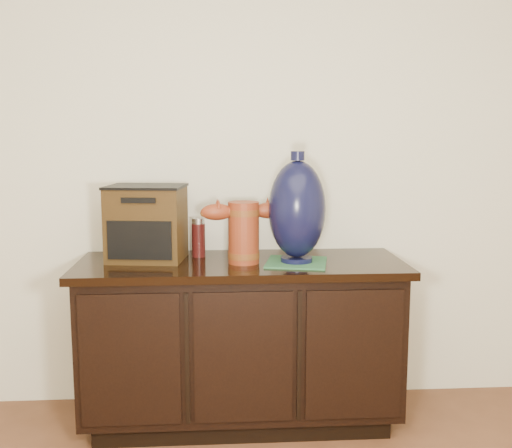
{
  "coord_description": "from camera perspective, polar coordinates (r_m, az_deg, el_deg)",
  "views": [
    {
      "loc": [
        -0.11,
        -0.4,
        1.32
      ],
      "look_at": [
        0.07,
        2.18,
        0.93
      ],
      "focal_mm": 42.0,
      "sensor_mm": 36.0,
      "label": 1
    }
  ],
  "objects": [
    {
      "name": "room",
      "position": [
        0.41,
        11.1,
        5.8
      ],
      "size": [
        5.0,
        5.0,
        5.0
      ],
      "color": "brown",
      "rests_on": "ground"
    },
    {
      "name": "sideboard",
      "position": [
        2.79,
        -1.44,
        -11.0
      ],
      "size": [
        1.46,
        0.56,
        0.75
      ],
      "color": "black",
      "rests_on": "ground"
    },
    {
      "name": "terracotta_vessel",
      "position": [
        2.63,
        -1.18,
        -0.45
      ],
      "size": [
        0.39,
        0.16,
        0.27
      ],
      "rotation": [
        0.0,
        0.0,
        0.17
      ],
      "color": "maroon",
      "rests_on": "sideboard"
    },
    {
      "name": "tv_radio",
      "position": [
        2.74,
        -10.37,
        0.11
      ],
      "size": [
        0.37,
        0.31,
        0.34
      ],
      "rotation": [
        0.0,
        0.0,
        -0.13
      ],
      "color": "#37240D",
      "rests_on": "sideboard"
    },
    {
      "name": "green_mat",
      "position": [
        2.65,
        3.88,
        -3.66
      ],
      "size": [
        0.31,
        0.31,
        0.01
      ],
      "primitive_type": "cube",
      "rotation": [
        0.0,
        0.0,
        -0.21
      ],
      "color": "#2C633B",
      "rests_on": "sideboard"
    },
    {
      "name": "lamp_base",
      "position": [
        2.61,
        3.93,
        1.36
      ],
      "size": [
        0.3,
        0.3,
        0.48
      ],
      "rotation": [
        0.0,
        0.0,
        -0.21
      ],
      "color": "black",
      "rests_on": "green_mat"
    },
    {
      "name": "spray_can",
      "position": [
        2.79,
        -5.5,
        -1.31
      ],
      "size": [
        0.06,
        0.06,
        0.18
      ],
      "color": "#5A110F",
      "rests_on": "sideboard"
    }
  ]
}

